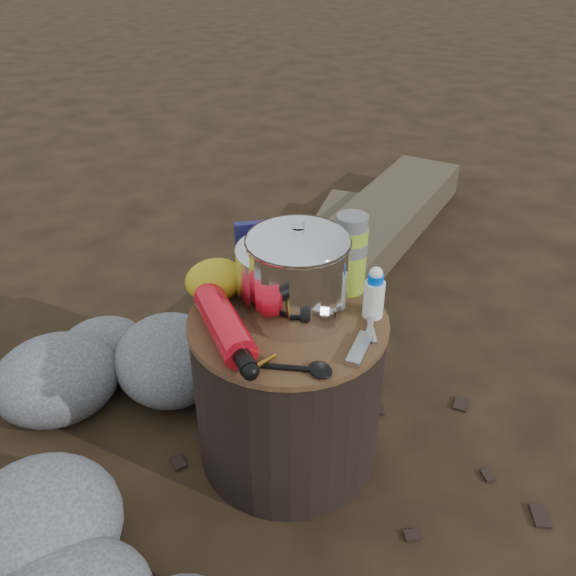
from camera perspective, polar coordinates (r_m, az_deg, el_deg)
name	(u,v)px	position (r m, az deg, el deg)	size (l,w,h in m)	color
ground	(288,448)	(1.55, 0.00, -15.17)	(60.00, 60.00, 0.00)	black
stump	(288,388)	(1.41, 0.00, -9.65)	(0.44, 0.44, 0.40)	black
rock_ring	(122,442)	(1.47, -15.73, -14.12)	(0.50, 1.10, 0.22)	#5C5D62
log_main	(360,243)	(2.30, 6.95, 4.30)	(0.28, 1.67, 0.14)	#443A2B
log_small	(321,273)	(2.12, 3.24, 1.41)	(0.23, 1.27, 0.11)	#443A2B
foil_windscreen	(288,277)	(1.30, 0.05, 1.11)	(0.23, 0.23, 0.14)	silver
camping_pot	(298,272)	(1.24, 0.95, 1.59)	(0.21, 0.21, 0.21)	silver
fuel_bottle	(225,325)	(1.21, -6.15, -3.53)	(0.07, 0.29, 0.07)	red
thermos	(350,254)	(1.34, 6.03, 3.27)	(0.07, 0.07, 0.19)	#9FC62F
travel_mug	(299,258)	(1.38, 1.04, 2.89)	(0.09, 0.09, 0.13)	black
stuff_sack	(215,280)	(1.34, -7.05, 0.79)	(0.14, 0.11, 0.09)	gold
food_pouch	(260,251)	(1.39, -2.72, 3.58)	(0.11, 0.03, 0.14)	#17174B
multitool	(360,349)	(1.19, 6.95, -5.89)	(0.03, 0.11, 0.01)	#BABABF
pot_grabber	(370,321)	(1.27, 7.89, -3.21)	(0.04, 0.14, 0.01)	#BABABF
spork	(279,366)	(1.14, -0.89, -7.57)	(0.04, 0.17, 0.01)	black
squeeze_bottle	(374,295)	(1.28, 8.31, -0.65)	(0.05, 0.05, 0.11)	white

